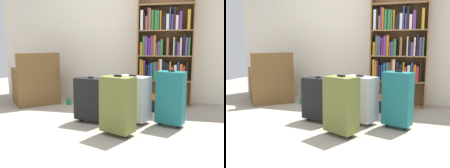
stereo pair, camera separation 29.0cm
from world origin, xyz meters
TOP-DOWN VIEW (x-y plane):
  - ground_plane at (0.00, 0.00)m, footprint 8.49×8.49m
  - back_wall at (0.00, 1.96)m, footprint 4.85×0.10m
  - bookshelf at (0.77, 1.74)m, footprint 0.92×0.32m
  - armchair at (-1.43, 1.31)m, footprint 0.99×0.99m
  - mug at (-0.83, 1.33)m, footprint 0.12×0.08m
  - storage_box at (0.72, 1.29)m, footprint 0.49×0.30m
  - suitcase_teal at (0.90, 0.52)m, footprint 0.39×0.29m
  - suitcase_silver at (0.41, 0.57)m, footprint 0.51×0.41m
  - suitcase_black at (-0.13, 0.45)m, footprint 0.45×0.24m
  - suitcase_olive at (0.32, 0.06)m, footprint 0.43×0.35m

SIDE VIEW (x-z plane):
  - ground_plane at x=0.00m, z-range 0.00..0.00m
  - mug at x=-0.83m, z-range 0.00..0.10m
  - storage_box at x=0.72m, z-range 0.01..0.25m
  - armchair at x=-1.43m, z-range -0.13..0.77m
  - suitcase_black at x=-0.13m, z-range 0.01..0.64m
  - suitcase_silver at x=0.41m, z-range 0.01..0.66m
  - suitcase_olive at x=0.32m, z-range 0.01..0.72m
  - suitcase_teal at x=0.90m, z-range 0.01..0.74m
  - bookshelf at x=0.77m, z-range -0.03..2.07m
  - back_wall at x=0.00m, z-range 0.00..2.60m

